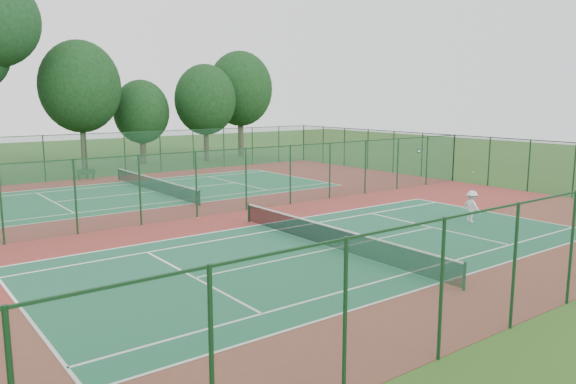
% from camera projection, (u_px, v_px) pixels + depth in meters
% --- Properties ---
extents(ground, '(120.00, 120.00, 0.00)m').
position_uv_depth(ground, '(223.00, 214.00, 30.39)').
color(ground, '#2A4D18').
rests_on(ground, ground).
extents(red_pad, '(40.00, 36.00, 0.01)m').
position_uv_depth(red_pad, '(223.00, 214.00, 30.39)').
color(red_pad, maroon).
rests_on(red_pad, ground).
extents(court_near, '(23.77, 10.97, 0.01)m').
position_uv_depth(court_near, '(333.00, 249.00, 23.30)').
color(court_near, '#1B563C').
rests_on(court_near, red_pad).
extents(court_far, '(23.77, 10.97, 0.01)m').
position_uv_depth(court_far, '(154.00, 192.00, 37.47)').
color(court_far, '#1F633E').
rests_on(court_far, red_pad).
extents(fence_north, '(40.00, 0.09, 3.50)m').
position_uv_depth(fence_north, '(106.00, 155.00, 44.26)').
color(fence_north, '#1B5231').
rests_on(fence_north, ground).
extents(fence_south, '(40.00, 0.09, 3.50)m').
position_uv_depth(fence_south, '(544.00, 256.00, 15.93)').
color(fence_south, '#1A5033').
rests_on(fence_south, ground).
extents(fence_east, '(0.09, 36.00, 3.50)m').
position_uv_depth(fence_east, '(454.00, 158.00, 41.98)').
color(fence_east, '#1B5133').
rests_on(fence_east, ground).
extents(fence_divider, '(40.00, 0.09, 3.50)m').
position_uv_depth(fence_divider, '(222.00, 182.00, 30.10)').
color(fence_divider, '#1A4E35').
rests_on(fence_divider, ground).
extents(tennis_net_near, '(0.10, 12.90, 0.97)m').
position_uv_depth(tennis_net_near, '(333.00, 236.00, 23.21)').
color(tennis_net_near, '#143822').
rests_on(tennis_net_near, ground).
extents(tennis_net_far, '(0.10, 12.90, 0.97)m').
position_uv_depth(tennis_net_far, '(154.00, 184.00, 37.38)').
color(tennis_net_far, '#14371D').
rests_on(tennis_net_far, ground).
extents(player_near, '(0.68, 1.08, 1.61)m').
position_uv_depth(player_near, '(472.00, 206.00, 28.10)').
color(player_near, silver).
rests_on(player_near, court_near).
extents(bench, '(1.37, 0.58, 0.82)m').
position_uv_depth(bench, '(86.00, 174.00, 42.79)').
color(bench, '#123416').
rests_on(bench, red_pad).
extents(stray_ball_a, '(0.07, 0.07, 0.07)m').
position_uv_depth(stray_ball_a, '(280.00, 206.00, 32.18)').
color(stray_ball_a, gold).
rests_on(stray_ball_a, red_pad).
extents(stray_ball_b, '(0.07, 0.07, 0.07)m').
position_uv_depth(stray_ball_b, '(350.00, 197.00, 35.13)').
color(stray_ball_b, '#D7F539').
rests_on(stray_ball_b, red_pad).
extents(stray_ball_c, '(0.06, 0.06, 0.06)m').
position_uv_depth(stray_ball_c, '(198.00, 218.00, 29.14)').
color(stray_ball_c, yellow).
rests_on(stray_ball_c, red_pad).
extents(evergreen_row, '(39.00, 5.00, 12.00)m').
position_uv_depth(evergreen_row, '(88.00, 169.00, 49.77)').
color(evergreen_row, black).
rests_on(evergreen_row, ground).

